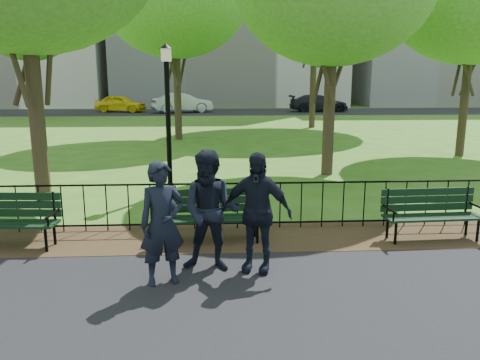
{
  "coord_description": "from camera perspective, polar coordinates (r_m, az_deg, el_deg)",
  "views": [
    {
      "loc": [
        0.17,
        -6.39,
        2.75
      ],
      "look_at": [
        0.62,
        1.5,
        1.05
      ],
      "focal_mm": 35.0,
      "sensor_mm": 36.0,
      "label": 1
    }
  ],
  "objects": [
    {
      "name": "ground",
      "position": [
        6.95,
        -4.49,
        -11.19
      ],
      "size": [
        120.0,
        120.0,
        0.0
      ],
      "primitive_type": "plane",
      "color": "#39621A"
    },
    {
      "name": "dirt_strip",
      "position": [
        8.35,
        -4.29,
        -7.03
      ],
      "size": [
        60.0,
        1.6,
        0.01
      ],
      "primitive_type": "cube",
      "color": "#322314",
      "rests_on": "ground"
    },
    {
      "name": "far_street",
      "position": [
        41.48,
        -3.52,
        8.29
      ],
      "size": [
        70.0,
        9.0,
        0.01
      ],
      "primitive_type": "cube",
      "color": "black",
      "rests_on": "ground"
    },
    {
      "name": "iron_fence",
      "position": [
        8.68,
        -4.29,
        -2.92
      ],
      "size": [
        24.06,
        0.06,
        1.0
      ],
      "color": "black",
      "rests_on": "ground"
    },
    {
      "name": "park_bench_main",
      "position": [
        7.99,
        -5.47,
        -3.59
      ],
      "size": [
        1.83,
        0.61,
        0.97
      ],
      "rotation": [
        0.0,
        0.0,
        0.05
      ],
      "color": "black",
      "rests_on": "ground"
    },
    {
      "name": "park_bench_left_a",
      "position": [
        8.68,
        -26.63,
        -3.79
      ],
      "size": [
        1.76,
        0.65,
        0.98
      ],
      "rotation": [
        0.0,
        0.0,
        -0.07
      ],
      "color": "black",
      "rests_on": "ground"
    },
    {
      "name": "park_bench_right_a",
      "position": [
        8.81,
        22.24,
        -3.25
      ],
      "size": [
        1.72,
        0.6,
        0.96
      ],
      "rotation": [
        0.0,
        0.0,
        0.04
      ],
      "color": "black",
      "rests_on": "ground"
    },
    {
      "name": "lamppost",
      "position": [
        11.46,
        -8.77,
        7.99
      ],
      "size": [
        0.32,
        0.32,
        3.58
      ],
      "color": "black",
      "rests_on": "ground"
    },
    {
      "name": "tree_far_w",
      "position": [
        37.22,
        -24.6,
        17.97
      ],
      "size": [
        7.46,
        7.46,
        10.4
      ],
      "color": "#2D2116",
      "rests_on": "ground"
    },
    {
      "name": "person_left",
      "position": [
        6.38,
        -9.45,
        -5.27
      ],
      "size": [
        0.71,
        0.58,
        1.69
      ],
      "primitive_type": "imported",
      "rotation": [
        0.0,
        0.0,
        0.32
      ],
      "color": "black",
      "rests_on": "asphalt_path"
    },
    {
      "name": "person_mid",
      "position": [
        6.75,
        -3.57,
        -3.82
      ],
      "size": [
        0.92,
        0.59,
        1.77
      ],
      "primitive_type": "imported",
      "rotation": [
        0.0,
        0.0,
        -0.17
      ],
      "color": "black",
      "rests_on": "asphalt_path"
    },
    {
      "name": "person_right",
      "position": [
        6.72,
        2.0,
        -3.95
      ],
      "size": [
        1.11,
        0.73,
        1.75
      ],
      "primitive_type": "imported",
      "rotation": [
        0.0,
        0.0,
        -0.33
      ],
      "color": "black",
      "rests_on": "asphalt_path"
    },
    {
      "name": "taxi",
      "position": [
        42.24,
        -14.35,
        9.03
      ],
      "size": [
        4.63,
        2.69,
        1.48
      ],
      "primitive_type": "imported",
      "rotation": [
        0.0,
        0.0,
        1.34
      ],
      "color": "yellow",
      "rests_on": "far_street"
    },
    {
      "name": "sedan_silver",
      "position": [
        40.5,
        -7.07,
        9.32
      ],
      "size": [
        5.35,
        3.33,
        1.67
      ],
      "primitive_type": "imported",
      "rotation": [
        0.0,
        0.0,
        1.91
      ],
      "color": "#AAADB2",
      "rests_on": "far_street"
    },
    {
      "name": "sedan_dark",
      "position": [
        42.1,
        9.56,
        9.22
      ],
      "size": [
        5.15,
        2.18,
        1.48
      ],
      "primitive_type": "imported",
      "rotation": [
        0.0,
        0.0,
        1.55
      ],
      "color": "black",
      "rests_on": "far_street"
    }
  ]
}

